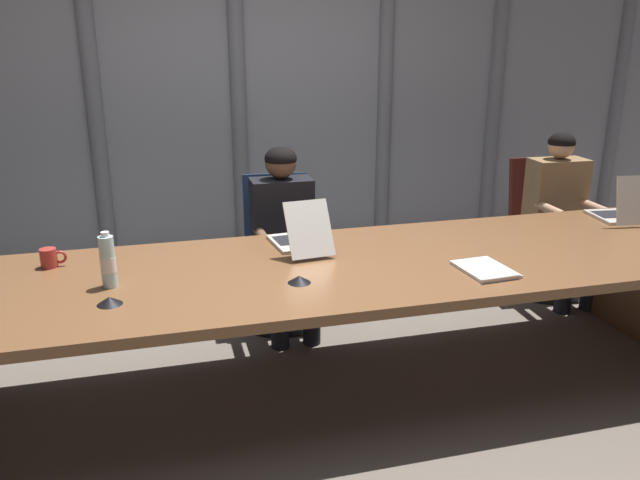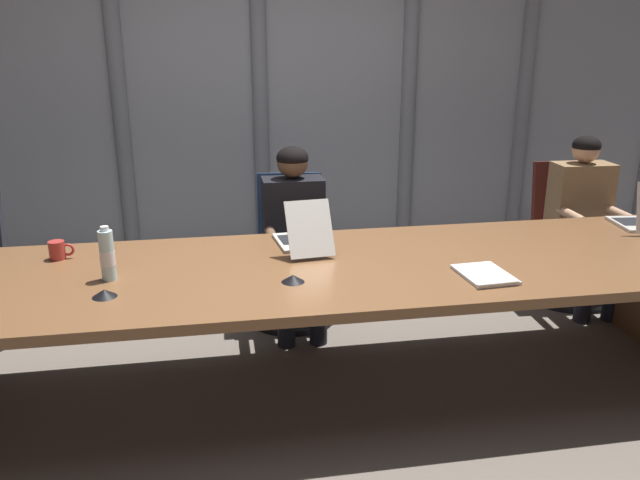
{
  "view_description": "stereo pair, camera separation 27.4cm",
  "coord_description": "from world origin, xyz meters",
  "px_view_note": "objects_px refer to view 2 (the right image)",
  "views": [
    {
      "loc": [
        -0.76,
        -2.86,
        1.81
      ],
      "look_at": [
        0.04,
        0.11,
        0.82
      ],
      "focal_mm": 35.26,
      "sensor_mm": 36.0,
      "label": 1
    },
    {
      "loc": [
        -0.49,
        -2.92,
        1.81
      ],
      "look_at": [
        0.04,
        0.11,
        0.82
      ],
      "focal_mm": 35.26,
      "sensor_mm": 36.0,
      "label": 2
    }
  ],
  "objects_px": {
    "laptop_left_mid": "(302,237)",
    "person_left_mid": "(295,227)",
    "conference_mic_left_side": "(293,278)",
    "conference_mic_right_side": "(104,293)",
    "office_chair_left_mid": "(291,265)",
    "person_center": "(585,212)",
    "spiral_notepad": "(485,275)",
    "water_bottle_secondary": "(107,256)",
    "office_chair_center": "(567,248)",
    "coffee_mug_near": "(58,250)"
  },
  "relations": [
    {
      "from": "coffee_mug_near",
      "to": "spiral_notepad",
      "type": "bearing_deg",
      "value": -16.67
    },
    {
      "from": "laptop_left_mid",
      "to": "person_left_mid",
      "type": "bearing_deg",
      "value": -9.57
    },
    {
      "from": "office_chair_left_mid",
      "to": "person_center",
      "type": "xyz_separation_m",
      "value": [
        2.02,
        -0.16,
        0.32
      ]
    },
    {
      "from": "spiral_notepad",
      "to": "office_chair_center",
      "type": "bearing_deg",
      "value": 42.32
    },
    {
      "from": "water_bottle_secondary",
      "to": "conference_mic_left_side",
      "type": "height_order",
      "value": "water_bottle_secondary"
    },
    {
      "from": "conference_mic_left_side",
      "to": "laptop_left_mid",
      "type": "bearing_deg",
      "value": 76.7
    },
    {
      "from": "laptop_left_mid",
      "to": "spiral_notepad",
      "type": "height_order",
      "value": "laptop_left_mid"
    },
    {
      "from": "conference_mic_left_side",
      "to": "office_chair_center",
      "type": "bearing_deg",
      "value": 29.38
    },
    {
      "from": "person_left_mid",
      "to": "laptop_left_mid",
      "type": "bearing_deg",
      "value": -3.4
    },
    {
      "from": "office_chair_center",
      "to": "coffee_mug_near",
      "type": "height_order",
      "value": "office_chair_center"
    },
    {
      "from": "conference_mic_right_side",
      "to": "conference_mic_left_side",
      "type": "bearing_deg",
      "value": 2.28
    },
    {
      "from": "person_left_mid",
      "to": "person_center",
      "type": "xyz_separation_m",
      "value": [
        2.01,
        0.0,
        0.0
      ]
    },
    {
      "from": "office_chair_left_mid",
      "to": "spiral_notepad",
      "type": "distance_m",
      "value": 1.56
    },
    {
      "from": "office_chair_center",
      "to": "person_left_mid",
      "type": "height_order",
      "value": "person_left_mid"
    },
    {
      "from": "office_chair_left_mid",
      "to": "person_left_mid",
      "type": "height_order",
      "value": "person_left_mid"
    },
    {
      "from": "coffee_mug_near",
      "to": "conference_mic_left_side",
      "type": "xyz_separation_m",
      "value": [
        1.15,
        -0.53,
        -0.03
      ]
    },
    {
      "from": "person_center",
      "to": "water_bottle_secondary",
      "type": "height_order",
      "value": "person_center"
    },
    {
      "from": "office_chair_center",
      "to": "conference_mic_left_side",
      "type": "xyz_separation_m",
      "value": [
        -2.16,
        -1.22,
        0.38
      ]
    },
    {
      "from": "person_center",
      "to": "conference_mic_right_side",
      "type": "bearing_deg",
      "value": -67.2
    },
    {
      "from": "coffee_mug_near",
      "to": "spiral_notepad",
      "type": "distance_m",
      "value": 2.16
    },
    {
      "from": "water_bottle_secondary",
      "to": "conference_mic_right_side",
      "type": "distance_m",
      "value": 0.24
    },
    {
      "from": "conference_mic_right_side",
      "to": "coffee_mug_near",
      "type": "bearing_deg",
      "value": 118.57
    },
    {
      "from": "office_chair_center",
      "to": "person_center",
      "type": "bearing_deg",
      "value": 2.4
    },
    {
      "from": "laptop_left_mid",
      "to": "person_left_mid",
      "type": "relative_size",
      "value": 0.42
    },
    {
      "from": "laptop_left_mid",
      "to": "conference_mic_left_side",
      "type": "height_order",
      "value": "laptop_left_mid"
    },
    {
      "from": "person_left_mid",
      "to": "person_center",
      "type": "relative_size",
      "value": 0.99
    },
    {
      "from": "office_chair_center",
      "to": "spiral_notepad",
      "type": "relative_size",
      "value": 3.02
    },
    {
      "from": "office_chair_left_mid",
      "to": "conference_mic_left_side",
      "type": "relative_size",
      "value": 8.66
    },
    {
      "from": "person_left_mid",
      "to": "conference_mic_left_side",
      "type": "distance_m",
      "value": 1.07
    },
    {
      "from": "conference_mic_right_side",
      "to": "person_left_mid",
      "type": "bearing_deg",
      "value": 47.59
    },
    {
      "from": "office_chair_left_mid",
      "to": "conference_mic_right_side",
      "type": "xyz_separation_m",
      "value": [
        -0.99,
        -1.25,
        0.38
      ]
    },
    {
      "from": "office_chair_left_mid",
      "to": "office_chair_center",
      "type": "distance_m",
      "value": 2.02
    },
    {
      "from": "coffee_mug_near",
      "to": "office_chair_center",
      "type": "bearing_deg",
      "value": 11.72
    },
    {
      "from": "person_center",
      "to": "spiral_notepad",
      "type": "distance_m",
      "value": 1.7
    },
    {
      "from": "office_chair_left_mid",
      "to": "person_left_mid",
      "type": "relative_size",
      "value": 0.81
    },
    {
      "from": "spiral_notepad",
      "to": "water_bottle_secondary",
      "type": "bearing_deg",
      "value": 167.28
    },
    {
      "from": "water_bottle_secondary",
      "to": "spiral_notepad",
      "type": "xyz_separation_m",
      "value": [
        1.77,
        -0.27,
        -0.11
      ]
    },
    {
      "from": "person_center",
      "to": "conference_mic_right_side",
      "type": "relative_size",
      "value": 10.8
    },
    {
      "from": "conference_mic_right_side",
      "to": "person_center",
      "type": "bearing_deg",
      "value": 19.98
    },
    {
      "from": "person_left_mid",
      "to": "coffee_mug_near",
      "type": "xyz_separation_m",
      "value": [
        -1.3,
        -0.53,
        0.1
      ]
    },
    {
      "from": "office_chair_left_mid",
      "to": "conference_mic_left_side",
      "type": "bearing_deg",
      "value": -0.47
    },
    {
      "from": "coffee_mug_near",
      "to": "water_bottle_secondary",
      "type": "bearing_deg",
      "value": -49.33
    },
    {
      "from": "office_chair_center",
      "to": "person_left_mid",
      "type": "bearing_deg",
      "value": -83.17
    },
    {
      "from": "office_chair_left_mid",
      "to": "conference_mic_right_side",
      "type": "distance_m",
      "value": 1.64
    },
    {
      "from": "conference_mic_left_side",
      "to": "conference_mic_right_side",
      "type": "distance_m",
      "value": 0.84
    },
    {
      "from": "conference_mic_right_side",
      "to": "spiral_notepad",
      "type": "bearing_deg",
      "value": -1.8
    },
    {
      "from": "laptop_left_mid",
      "to": "person_center",
      "type": "relative_size",
      "value": 0.42
    },
    {
      "from": "laptop_left_mid",
      "to": "office_chair_left_mid",
      "type": "xyz_separation_m",
      "value": [
        0.02,
        0.71,
        -0.42
      ]
    },
    {
      "from": "coffee_mug_near",
      "to": "spiral_notepad",
      "type": "xyz_separation_m",
      "value": [
        2.07,
        -0.62,
        -0.04
      ]
    },
    {
      "from": "laptop_left_mid",
      "to": "person_center",
      "type": "height_order",
      "value": "person_center"
    }
  ]
}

